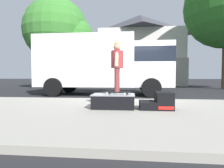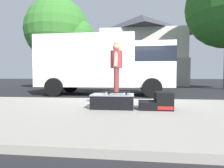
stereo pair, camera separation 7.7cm
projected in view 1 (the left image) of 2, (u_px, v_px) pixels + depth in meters
ground_plane at (139, 100)px, 7.56m from camera, size 140.00×140.00×0.00m
sidewalk_slab at (145, 113)px, 4.58m from camera, size 50.00×5.00×0.12m
skate_box at (113, 101)px, 4.96m from camera, size 1.13×0.68×0.38m
kicker_ramp at (159, 102)px, 4.84m from camera, size 0.84×0.67×0.45m
skateboard at (117, 92)px, 4.95m from camera, size 0.81×0.38×0.07m
skater_kid at (117, 62)px, 4.92m from camera, size 0.32×0.68×1.32m
box_truck at (105, 63)px, 9.85m from camera, size 6.91×2.63×3.05m
street_tree_neighbour at (60, 32)px, 14.99m from camera, size 5.65×5.13×7.29m
house_behind at (140, 50)px, 22.34m from camera, size 9.54×8.22×8.40m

